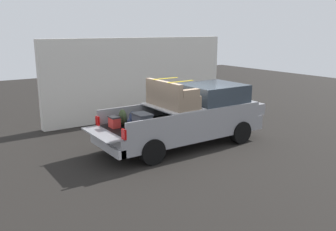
# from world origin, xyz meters

# --- Properties ---
(ground_plane) EXTENTS (40.00, 40.00, 0.00)m
(ground_plane) POSITION_xyz_m (0.00, 0.00, 0.00)
(ground_plane) COLOR black
(pickup_truck) EXTENTS (6.05, 2.06, 2.23)m
(pickup_truck) POSITION_xyz_m (0.38, -0.00, 0.97)
(pickup_truck) COLOR gray
(pickup_truck) RESTS_ON ground_plane
(building_facade) EXTENTS (8.55, 0.36, 3.42)m
(building_facade) POSITION_xyz_m (0.87, 4.38, 1.71)
(building_facade) COLOR silver
(building_facade) RESTS_ON ground_plane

